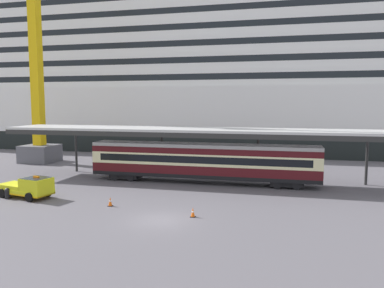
{
  "coord_description": "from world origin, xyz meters",
  "views": [
    {
      "loc": [
        8.54,
        -25.32,
        8.33
      ],
      "look_at": [
        0.07,
        9.33,
        4.5
      ],
      "focal_mm": 35.95,
      "sensor_mm": 36.0,
      "label": 1
    }
  ],
  "objects_px": {
    "train_carriage": "(203,161)",
    "dockside_crane": "(38,49)",
    "service_truck": "(29,187)",
    "traffic_cone_mid": "(110,202)",
    "cruise_ship": "(218,82)",
    "traffic_cone_near": "(193,212)",
    "quay_bollard": "(7,193)"
  },
  "relations": [
    {
      "from": "cruise_ship",
      "to": "dockside_crane",
      "type": "height_order",
      "value": "dockside_crane"
    },
    {
      "from": "cruise_ship",
      "to": "traffic_cone_near",
      "type": "height_order",
      "value": "cruise_ship"
    },
    {
      "from": "cruise_ship",
      "to": "traffic_cone_mid",
      "type": "distance_m",
      "value": 44.53
    },
    {
      "from": "dockside_crane",
      "to": "service_truck",
      "type": "bearing_deg",
      "value": -57.95
    },
    {
      "from": "train_carriage",
      "to": "quay_bollard",
      "type": "xyz_separation_m",
      "value": [
        -15.14,
        -10.59,
        -1.79
      ]
    },
    {
      "from": "traffic_cone_mid",
      "to": "train_carriage",
      "type": "bearing_deg",
      "value": 63.38
    },
    {
      "from": "quay_bollard",
      "to": "service_truck",
      "type": "bearing_deg",
      "value": 22.9
    },
    {
      "from": "train_carriage",
      "to": "dockside_crane",
      "type": "height_order",
      "value": "dockside_crane"
    },
    {
      "from": "cruise_ship",
      "to": "traffic_cone_near",
      "type": "bearing_deg",
      "value": -82.3
    },
    {
      "from": "cruise_ship",
      "to": "traffic_cone_mid",
      "type": "relative_size",
      "value": 213.12
    },
    {
      "from": "traffic_cone_near",
      "to": "quay_bollard",
      "type": "relative_size",
      "value": 0.74
    },
    {
      "from": "train_carriage",
      "to": "quay_bollard",
      "type": "distance_m",
      "value": 18.56
    },
    {
      "from": "train_carriage",
      "to": "cruise_ship",
      "type": "bearing_deg",
      "value": 97.3
    },
    {
      "from": "traffic_cone_mid",
      "to": "quay_bollard",
      "type": "distance_m",
      "value": 9.78
    },
    {
      "from": "cruise_ship",
      "to": "quay_bollard",
      "type": "distance_m",
      "value": 45.73
    },
    {
      "from": "traffic_cone_near",
      "to": "quay_bollard",
      "type": "xyz_separation_m",
      "value": [
        -16.99,
        1.42,
        0.16
      ]
    },
    {
      "from": "train_carriage",
      "to": "traffic_cone_near",
      "type": "distance_m",
      "value": 12.31
    },
    {
      "from": "quay_bollard",
      "to": "cruise_ship",
      "type": "bearing_deg",
      "value": 75.58
    },
    {
      "from": "service_truck",
      "to": "quay_bollard",
      "type": "distance_m",
      "value": 1.86
    },
    {
      "from": "service_truck",
      "to": "traffic_cone_mid",
      "type": "height_order",
      "value": "service_truck"
    },
    {
      "from": "cruise_ship",
      "to": "train_carriage",
      "type": "relative_size",
      "value": 6.8
    },
    {
      "from": "cruise_ship",
      "to": "service_truck",
      "type": "height_order",
      "value": "cruise_ship"
    },
    {
      "from": "traffic_cone_mid",
      "to": "dockside_crane",
      "type": "relative_size",
      "value": 0.01
    },
    {
      "from": "traffic_cone_near",
      "to": "quay_bollard",
      "type": "height_order",
      "value": "quay_bollard"
    },
    {
      "from": "traffic_cone_mid",
      "to": "dockside_crane",
      "type": "xyz_separation_m",
      "value": [
        -19.66,
        19.21,
        15.3
      ]
    },
    {
      "from": "train_carriage",
      "to": "traffic_cone_near",
      "type": "bearing_deg",
      "value": -81.23
    },
    {
      "from": "dockside_crane",
      "to": "quay_bollard",
      "type": "xyz_separation_m",
      "value": [
        9.88,
        -19.12,
        -15.15
      ]
    },
    {
      "from": "quay_bollard",
      "to": "dockside_crane",
      "type": "bearing_deg",
      "value": 117.32
    },
    {
      "from": "cruise_ship",
      "to": "service_truck",
      "type": "bearing_deg",
      "value": -102.52
    },
    {
      "from": "service_truck",
      "to": "traffic_cone_mid",
      "type": "bearing_deg",
      "value": -5.58
    },
    {
      "from": "traffic_cone_near",
      "to": "quay_bollard",
      "type": "bearing_deg",
      "value": 175.23
    },
    {
      "from": "train_carriage",
      "to": "dockside_crane",
      "type": "distance_m",
      "value": 29.61
    }
  ]
}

